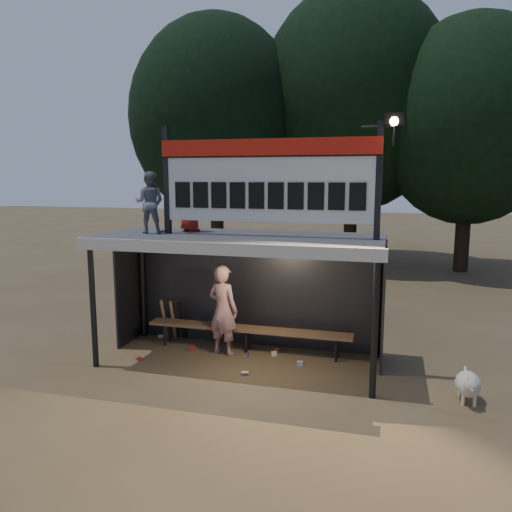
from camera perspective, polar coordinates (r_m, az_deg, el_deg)
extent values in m
plane|color=brown|center=(9.32, -1.88, -11.95)|extent=(80.00, 80.00, 0.00)
imported|color=silver|center=(9.46, -3.79, -6.17)|extent=(0.72, 0.58, 1.71)
imported|color=slate|center=(9.28, -12.06, 5.99)|extent=(0.60, 0.51, 1.11)
imported|color=maroon|center=(9.42, -7.57, 6.10)|extent=(0.63, 0.61, 1.09)
cube|color=#434345|center=(8.77, -1.95, 1.98)|extent=(5.00, 2.00, 0.12)
cube|color=silver|center=(7.81, -4.17, 0.80)|extent=(5.10, 0.06, 0.20)
cylinder|color=black|center=(9.20, -18.13, -5.48)|extent=(0.10, 0.10, 2.20)
cylinder|color=black|center=(7.74, 13.42, -8.02)|extent=(0.10, 0.10, 2.20)
cylinder|color=black|center=(10.71, -12.84, -3.24)|extent=(0.10, 0.10, 2.20)
cylinder|color=black|center=(9.48, 13.81, -4.88)|extent=(0.10, 0.10, 2.20)
cube|color=black|center=(9.91, -0.20, -3.99)|extent=(5.00, 0.04, 2.20)
cube|color=black|center=(10.41, -14.36, -3.65)|extent=(0.04, 1.00, 2.20)
cube|color=black|center=(9.09, 14.37, -5.50)|extent=(0.04, 1.00, 2.20)
cylinder|color=black|center=(9.73, -0.20, 2.04)|extent=(5.00, 0.06, 0.06)
cube|color=black|center=(9.19, -10.14, 8.49)|extent=(0.10, 0.10, 1.90)
cube|color=black|center=(8.31, 13.85, 8.32)|extent=(0.10, 0.10, 1.90)
cube|color=silver|center=(8.56, 1.24, 8.59)|extent=(3.80, 0.08, 1.40)
cube|color=red|center=(8.53, 1.17, 12.36)|extent=(3.80, 0.04, 0.28)
cube|color=black|center=(8.52, 1.16, 11.35)|extent=(3.80, 0.02, 0.03)
cube|color=black|center=(9.02, -8.38, 6.93)|extent=(0.27, 0.03, 0.45)
cube|color=black|center=(8.89, -6.36, 6.95)|extent=(0.27, 0.03, 0.45)
cube|color=black|center=(8.77, -4.28, 6.95)|extent=(0.27, 0.03, 0.45)
cube|color=black|center=(8.66, -2.14, 6.94)|extent=(0.27, 0.03, 0.45)
cube|color=black|center=(8.56, 0.04, 6.92)|extent=(0.27, 0.03, 0.45)
cube|color=black|center=(8.48, 2.28, 6.89)|extent=(0.27, 0.03, 0.45)
cube|color=black|center=(8.41, 4.55, 6.85)|extent=(0.27, 0.03, 0.45)
cube|color=black|center=(8.35, 6.86, 6.80)|extent=(0.27, 0.03, 0.45)
cube|color=black|center=(8.31, 9.19, 6.74)|extent=(0.27, 0.03, 0.45)
cube|color=black|center=(8.28, 11.55, 6.67)|extent=(0.27, 0.03, 0.45)
cylinder|color=black|center=(8.35, 13.72, 14.17)|extent=(0.50, 0.04, 0.04)
cylinder|color=black|center=(8.33, 15.45, 13.08)|extent=(0.04, 0.04, 0.30)
cube|color=black|center=(8.30, 15.52, 14.83)|extent=(0.30, 0.22, 0.18)
sphere|color=#FFD88C|center=(8.21, 15.51, 14.62)|extent=(0.14, 0.14, 0.14)
cube|color=brown|center=(9.67, -0.92, -8.33)|extent=(4.00, 0.35, 0.06)
cylinder|color=black|center=(10.22, -10.41, -8.84)|extent=(0.05, 0.05, 0.45)
cylinder|color=black|center=(10.42, -9.84, -8.46)|extent=(0.05, 0.05, 0.45)
cylinder|color=black|center=(9.63, -1.12, -9.81)|extent=(0.05, 0.05, 0.45)
cylinder|color=black|center=(9.85, -0.72, -9.38)|extent=(0.05, 0.05, 0.45)
cylinder|color=black|center=(9.32, 9.14, -10.59)|extent=(0.05, 0.05, 0.45)
cylinder|color=black|center=(9.54, 9.30, -10.11)|extent=(0.05, 0.05, 0.45)
cylinder|color=#302215|center=(19.51, -4.47, 4.72)|extent=(0.50, 0.50, 3.74)
ellipsoid|color=black|center=(19.58, -4.60, 15.45)|extent=(6.46, 6.46, 7.48)
cylinder|color=black|center=(19.91, 10.77, 5.31)|extent=(0.50, 0.50, 4.18)
ellipsoid|color=black|center=(20.07, 11.13, 17.02)|extent=(7.22, 7.22, 8.36)
cylinder|color=black|center=(19.03, 22.60, 3.61)|extent=(0.50, 0.50, 3.52)
ellipsoid|color=black|center=(19.05, 23.25, 13.96)|extent=(6.08, 6.08, 7.04)
ellipsoid|color=beige|center=(8.34, 23.07, -13.30)|extent=(0.36, 0.58, 0.36)
sphere|color=beige|center=(8.05, 23.37, -13.45)|extent=(0.22, 0.22, 0.22)
cone|color=beige|center=(7.96, 23.46, -13.85)|extent=(0.10, 0.10, 0.10)
cone|color=beige|center=(7.99, 23.07, -12.83)|extent=(0.06, 0.06, 0.07)
cone|color=beige|center=(8.00, 23.80, -12.84)|extent=(0.06, 0.06, 0.07)
cylinder|color=silver|center=(8.23, 22.58, -14.92)|extent=(0.05, 0.05, 0.18)
cylinder|color=beige|center=(8.26, 23.72, -14.93)|extent=(0.05, 0.05, 0.18)
cylinder|color=beige|center=(8.56, 22.28, -13.96)|extent=(0.05, 0.05, 0.18)
cylinder|color=beige|center=(8.58, 23.37, -13.97)|extent=(0.05, 0.05, 0.18)
cylinder|color=silver|center=(8.59, 22.83, -12.12)|extent=(0.04, 0.16, 0.14)
cylinder|color=#997747|center=(10.57, -10.46, -7.07)|extent=(0.08, 0.27, 0.84)
cylinder|color=#9A6F47|center=(10.49, -9.47, -7.17)|extent=(0.07, 0.30, 0.83)
cylinder|color=black|center=(10.41, -8.46, -7.27)|extent=(0.07, 0.32, 0.83)
cube|color=#A5271C|center=(9.92, -7.33, -10.44)|extent=(0.12, 0.11, 0.08)
cylinder|color=#B3B3B8|center=(8.72, -1.27, -13.22)|extent=(0.13, 0.09, 0.07)
cube|color=silver|center=(9.58, 2.07, -11.10)|extent=(0.12, 0.10, 0.08)
cylinder|color=red|center=(9.60, -13.24, -11.31)|extent=(0.14, 0.11, 0.07)
cube|color=#B3B3B8|center=(9.14, 5.06, -12.14)|extent=(0.12, 0.10, 0.08)
cylinder|color=silver|center=(10.75, -10.82, -9.00)|extent=(0.14, 0.11, 0.07)
cube|color=red|center=(9.78, 2.35, -10.66)|extent=(0.12, 0.11, 0.08)
cylinder|color=#ACACB1|center=(9.53, -1.09, -11.23)|extent=(0.07, 0.12, 0.07)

